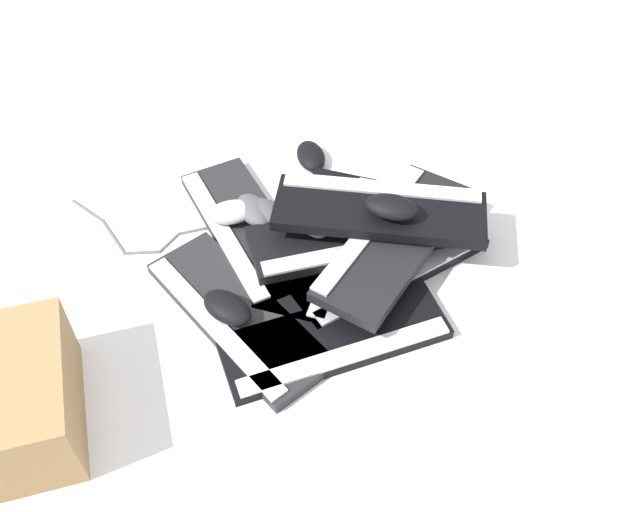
# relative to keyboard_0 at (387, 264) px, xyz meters

# --- Properties ---
(ground_plane) EXTENTS (3.20, 3.20, 0.00)m
(ground_plane) POSITION_rel_keyboard_0_xyz_m (-0.06, -0.05, -0.01)
(ground_plane) COLOR white
(keyboard_0) EXTENTS (0.44, 0.38, 0.03)m
(keyboard_0) POSITION_rel_keyboard_0_xyz_m (0.00, 0.00, 0.00)
(keyboard_0) COLOR black
(keyboard_0) RESTS_ON ground
(keyboard_1) EXTENTS (0.25, 0.46, 0.03)m
(keyboard_1) POSITION_rel_keyboard_0_xyz_m (-0.15, 0.06, 0.00)
(keyboard_1) COLOR black
(keyboard_1) RESTS_ON ground
(keyboard_2) EXTENTS (0.35, 0.46, 0.03)m
(keyboard_2) POSITION_rel_keyboard_0_xyz_m (-0.31, 0.08, 0.00)
(keyboard_2) COLOR #232326
(keyboard_2) RESTS_ON ground
(keyboard_3) EXTENTS (0.41, 0.42, 0.03)m
(keyboard_3) POSITION_rel_keyboard_0_xyz_m (-0.30, -0.15, 0.00)
(keyboard_3) COLOR #232326
(keyboard_3) RESTS_ON ground
(keyboard_4) EXTENTS (0.46, 0.31, 0.03)m
(keyboard_4) POSITION_rel_keyboard_0_xyz_m (-0.10, -0.20, 0.00)
(keyboard_4) COLOR black
(keyboard_4) RESTS_ON ground
(keyboard_5) EXTENTS (0.46, 0.28, 0.03)m
(keyboard_5) POSITION_rel_keyboard_0_xyz_m (-0.07, 0.05, 0.03)
(keyboard_5) COLOR black
(keyboard_5) RESTS_ON keyboard_0
(keyboard_6) EXTENTS (0.34, 0.46, 0.03)m
(keyboard_6) POSITION_rel_keyboard_0_xyz_m (0.01, 0.01, 0.06)
(keyboard_6) COLOR black
(keyboard_6) RESTS_ON keyboard_5
(keyboard_7) EXTENTS (0.45, 0.18, 0.03)m
(keyboard_7) POSITION_rel_keyboard_0_xyz_m (-0.02, 0.07, 0.09)
(keyboard_7) COLOR black
(keyboard_7) RESTS_ON keyboard_6
(mouse_0) EXTENTS (0.10, 0.12, 0.04)m
(mouse_0) POSITION_rel_keyboard_0_xyz_m (-0.18, 0.33, 0.01)
(mouse_0) COLOR black
(mouse_0) RESTS_ON ground
(mouse_1) EXTENTS (0.13, 0.11, 0.04)m
(mouse_1) POSITION_rel_keyboard_0_xyz_m (-0.27, 0.11, 0.04)
(mouse_1) COLOR #4C4C51
(mouse_1) RESTS_ON keyboard_2
(mouse_2) EXTENTS (0.12, 0.13, 0.04)m
(mouse_2) POSITION_rel_keyboard_0_xyz_m (-0.29, 0.11, 0.04)
(mouse_2) COLOR #4C4C51
(mouse_2) RESTS_ON keyboard_2
(mouse_3) EXTENTS (0.13, 0.12, 0.04)m
(mouse_3) POSITION_rel_keyboard_0_xyz_m (-0.31, -0.16, 0.04)
(mouse_3) COLOR black
(mouse_3) RESTS_ON keyboard_3
(mouse_4) EXTENTS (0.12, 0.09, 0.04)m
(mouse_4) POSITION_rel_keyboard_0_xyz_m (-0.34, 0.10, 0.04)
(mouse_4) COLOR #B7B7BC
(mouse_4) RESTS_ON keyboard_2
(mouse_5) EXTENTS (0.12, 0.09, 0.04)m
(mouse_5) POSITION_rel_keyboard_0_xyz_m (0.00, 0.04, 0.13)
(mouse_5) COLOR black
(mouse_5) RESTS_ON keyboard_7
(mouse_6) EXTENTS (0.11, 0.13, 0.04)m
(mouse_6) POSITION_rel_keyboard_0_xyz_m (-0.16, 0.08, 0.04)
(mouse_6) COLOR #B7B7BC
(mouse_6) RESTS_ON keyboard_1
(cable_0) EXTENTS (0.67, 0.22, 0.01)m
(cable_0) POSITION_rel_keyboard_0_xyz_m (-0.41, 0.12, -0.01)
(cable_0) COLOR #59595B
(cable_0) RESTS_ON ground
(cardboard_box) EXTENTS (0.31, 0.34, 0.16)m
(cardboard_box) POSITION_rel_keyboard_0_xyz_m (-0.66, -0.41, 0.07)
(cardboard_box) COLOR #9E774C
(cardboard_box) RESTS_ON ground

